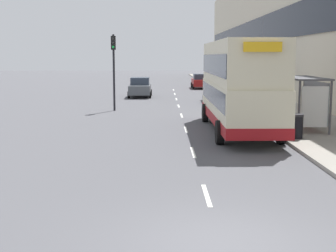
% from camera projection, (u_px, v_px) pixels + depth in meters
% --- Properties ---
extents(ground_plane, '(220.00, 220.00, 0.00)m').
position_uv_depth(ground_plane, '(221.00, 243.00, 9.14)').
color(ground_plane, '#515156').
extents(pavement, '(5.00, 93.00, 0.14)m').
position_uv_depth(pavement, '(238.00, 92.00, 47.28)').
color(pavement, gray).
rests_on(pavement, ground_plane).
extents(terrace_facade, '(3.10, 93.00, 14.12)m').
position_uv_depth(terrace_facade, '(280.00, 21.00, 46.29)').
color(terrace_facade, beige).
rests_on(terrace_facade, ground_plane).
extents(lane_mark_0, '(0.12, 2.00, 0.01)m').
position_uv_depth(lane_mark_0, '(207.00, 195.00, 12.24)').
color(lane_mark_0, silver).
rests_on(lane_mark_0, ground_plane).
extents(lane_mark_1, '(0.12, 2.00, 0.01)m').
position_uv_depth(lane_mark_1, '(193.00, 152.00, 17.73)').
color(lane_mark_1, silver).
rests_on(lane_mark_1, ground_plane).
extents(lane_mark_2, '(0.12, 2.00, 0.01)m').
position_uv_depth(lane_mark_2, '(186.00, 130.00, 23.21)').
color(lane_mark_2, silver).
rests_on(lane_mark_2, ground_plane).
extents(lane_mark_3, '(0.12, 2.00, 0.01)m').
position_uv_depth(lane_mark_3, '(182.00, 116.00, 28.69)').
color(lane_mark_3, silver).
rests_on(lane_mark_3, ground_plane).
extents(lane_mark_4, '(0.12, 2.00, 0.01)m').
position_uv_depth(lane_mark_4, '(179.00, 106.00, 34.17)').
color(lane_mark_4, silver).
rests_on(lane_mark_4, ground_plane).
extents(lane_mark_5, '(0.12, 2.00, 0.01)m').
position_uv_depth(lane_mark_5, '(176.00, 99.00, 39.65)').
color(lane_mark_5, silver).
rests_on(lane_mark_5, ground_plane).
extents(lane_mark_6, '(0.12, 2.00, 0.01)m').
position_uv_depth(lane_mark_6, '(175.00, 94.00, 45.13)').
color(lane_mark_6, silver).
rests_on(lane_mark_6, ground_plane).
extents(lane_mark_7, '(0.12, 2.00, 0.01)m').
position_uv_depth(lane_mark_7, '(173.00, 90.00, 50.61)').
color(lane_mark_7, silver).
rests_on(lane_mark_7, ground_plane).
extents(bus_shelter, '(1.60, 4.20, 2.48)m').
position_uv_depth(bus_shelter, '(308.00, 93.00, 22.28)').
color(bus_shelter, '#4C4C51').
rests_on(bus_shelter, ground_plane).
extents(double_decker_bus_near, '(2.85, 10.37, 4.30)m').
position_uv_depth(double_decker_bus_near, '(239.00, 84.00, 22.24)').
color(double_decker_bus_near, beige).
rests_on(double_decker_bus_near, ground_plane).
extents(car_0, '(1.93, 4.46, 1.65)m').
position_uv_depth(car_0, '(200.00, 81.00, 52.78)').
color(car_0, maroon).
rests_on(car_0, ground_plane).
extents(car_1, '(2.04, 4.33, 1.74)m').
position_uv_depth(car_1, '(140.00, 87.00, 41.80)').
color(car_1, '#4C5156').
rests_on(car_1, ground_plane).
extents(car_2, '(2.00, 4.58, 1.67)m').
position_uv_depth(car_2, '(217.00, 92.00, 36.69)').
color(car_2, black).
rests_on(car_2, ground_plane).
extents(pedestrian_at_shelter, '(0.37, 0.37, 1.86)m').
position_uv_depth(pedestrian_at_shelter, '(323.00, 101.00, 26.37)').
color(pedestrian_at_shelter, '#23232D').
rests_on(pedestrian_at_shelter, ground_plane).
extents(litter_bin, '(0.55, 0.55, 1.05)m').
position_uv_depth(litter_bin, '(297.00, 126.00, 19.87)').
color(litter_bin, black).
rests_on(litter_bin, ground_plane).
extents(traffic_light_far_kerb, '(0.30, 0.32, 5.03)m').
position_uv_depth(traffic_light_far_kerb, '(114.00, 60.00, 30.86)').
color(traffic_light_far_kerb, black).
rests_on(traffic_light_far_kerb, ground_plane).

